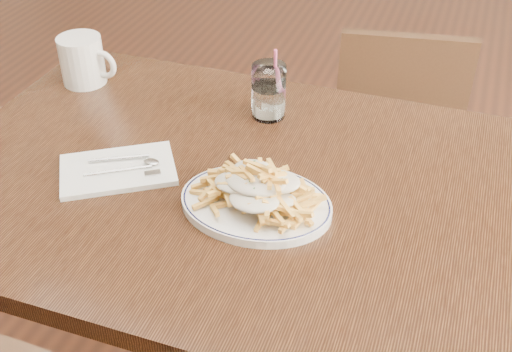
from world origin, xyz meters
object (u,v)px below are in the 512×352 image
at_px(loaded_fries, 256,185).
at_px(coffee_mug, 83,60).
at_px(table, 245,211).
at_px(water_glass, 269,94).
at_px(chair_far, 394,127).
at_px(fries_plate, 256,204).

height_order(loaded_fries, coffee_mug, coffee_mug).
xyz_separation_m(table, water_glass, (-0.03, 0.24, 0.13)).
relative_size(chair_far, water_glass, 4.80).
xyz_separation_m(table, coffee_mug, (-0.49, 0.24, 0.13)).
bearing_deg(chair_far, coffee_mug, -140.58).
relative_size(fries_plate, water_glass, 1.95).
relative_size(table, fries_plate, 3.82).
relative_size(chair_far, coffee_mug, 5.42).
height_order(chair_far, loaded_fries, loaded_fries).
relative_size(chair_far, fries_plate, 2.47).
xyz_separation_m(table, loaded_fries, (0.05, -0.07, 0.13)).
relative_size(loaded_fries, coffee_mug, 1.68).
bearing_deg(fries_plate, loaded_fries, 0.00).
height_order(chair_far, water_glass, water_glass).
bearing_deg(table, loaded_fries, -55.96).
xyz_separation_m(table, fries_plate, (0.05, -0.07, 0.09)).
distance_m(chair_far, loaded_fries, 0.95).
bearing_deg(coffee_mug, water_glass, -0.09).
xyz_separation_m(chair_far, water_glass, (-0.22, -0.55, 0.36)).
bearing_deg(coffee_mug, fries_plate, -30.09).
bearing_deg(coffee_mug, loaded_fries, -30.09).
bearing_deg(water_glass, table, -82.45).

